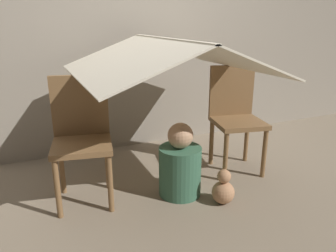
% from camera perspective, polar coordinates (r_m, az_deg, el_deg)
% --- Properties ---
extents(ground_plane, '(8.80, 8.80, 0.00)m').
position_cam_1_polar(ground_plane, '(2.47, 0.54, -10.62)').
color(ground_plane, gray).
extents(wall_back, '(7.00, 0.05, 2.50)m').
position_cam_1_polar(wall_back, '(3.08, -7.30, 19.11)').
color(wall_back, gray).
rests_on(wall_back, ground_plane).
extents(chair_left, '(0.44, 0.44, 0.84)m').
position_cam_1_polar(chair_left, '(2.24, -14.81, -1.43)').
color(chair_left, brown).
rests_on(chair_left, ground_plane).
extents(chair_right, '(0.44, 0.44, 0.84)m').
position_cam_1_polar(chair_right, '(2.69, 11.65, 2.04)').
color(chair_right, brown).
rests_on(chair_right, ground_plane).
extents(sheet_canopy, '(1.22, 1.23, 0.24)m').
position_cam_1_polar(sheet_canopy, '(2.23, 0.00, 12.15)').
color(sheet_canopy, silver).
extents(person_front, '(0.30, 0.30, 0.53)m').
position_cam_1_polar(person_front, '(2.29, 2.11, -6.95)').
color(person_front, '#38664C').
rests_on(person_front, ground_plane).
extents(plush_toy, '(0.15, 0.15, 0.24)m').
position_cam_1_polar(plush_toy, '(2.27, 9.61, -10.86)').
color(plush_toy, tan).
rests_on(plush_toy, ground_plane).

